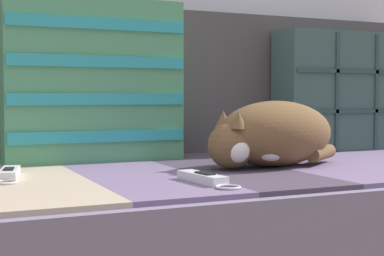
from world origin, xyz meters
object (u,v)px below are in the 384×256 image
at_px(throw_pillow_striped, 93,81).
at_px(throw_pillow_quilted, 343,91).
at_px(game_remote_far, 9,174).
at_px(couch, 217,251).
at_px(sleeping_cat, 271,136).
at_px(game_remote_near, 204,178).

bearing_deg(throw_pillow_striped, throw_pillow_quilted, 0.03).
bearing_deg(throw_pillow_striped, game_remote_far, -134.92).
bearing_deg(game_remote_far, couch, 2.54).
distance_m(sleeping_cat, game_remote_far, 0.62).
bearing_deg(game_remote_near, sleeping_cat, 33.52).
relative_size(couch, game_remote_near, 9.16).
bearing_deg(game_remote_near, throw_pillow_quilted, 33.54).
bearing_deg(throw_pillow_quilted, sleeping_cat, -146.45).
bearing_deg(throw_pillow_striped, sleeping_cat, -40.51).
relative_size(throw_pillow_quilted, sleeping_cat, 1.21).
height_order(game_remote_near, game_remote_far, same).
xyz_separation_m(couch, game_remote_near, (-0.16, -0.26, 0.23)).
distance_m(throw_pillow_quilted, game_remote_far, 1.13).
xyz_separation_m(throw_pillow_striped, game_remote_far, (-0.25, -0.25, -0.21)).
relative_size(couch, sleeping_cat, 4.55).
bearing_deg(game_remote_far, throw_pillow_striped, 45.08).
xyz_separation_m(couch, throw_pillow_quilted, (0.58, 0.23, 0.41)).
xyz_separation_m(sleeping_cat, game_remote_far, (-0.61, 0.06, -0.07)).
bearing_deg(couch, sleeping_cat, -37.58).
bearing_deg(throw_pillow_quilted, game_remote_far, -166.94).
bearing_deg(game_remote_near, game_remote_far, 145.89).
distance_m(couch, game_remote_far, 0.56).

